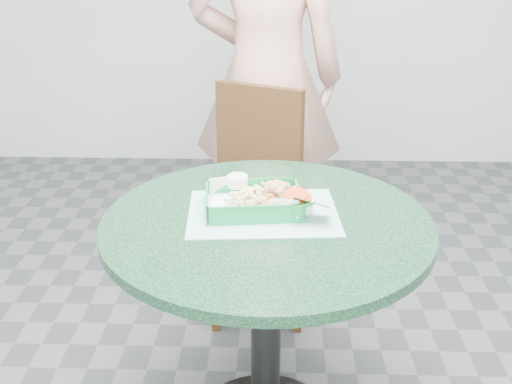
{
  "coord_description": "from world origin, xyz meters",
  "views": [
    {
      "loc": [
        0.01,
        -1.47,
        1.5
      ],
      "look_at": [
        -0.03,
        0.1,
        0.81
      ],
      "focal_mm": 42.0,
      "sensor_mm": 36.0,
      "label": 1
    }
  ],
  "objects_px": {
    "crab_sandwich": "(278,197)",
    "food_basket": "(253,211)",
    "sauce_ramekin": "(241,186)",
    "cafe_table": "(266,278)",
    "dining_chair": "(258,186)",
    "diner_person": "(267,30)"
  },
  "relations": [
    {
      "from": "cafe_table",
      "to": "dining_chair",
      "type": "bearing_deg",
      "value": 93.15
    },
    {
      "from": "cafe_table",
      "to": "diner_person",
      "type": "bearing_deg",
      "value": 90.88
    },
    {
      "from": "cafe_table",
      "to": "dining_chair",
      "type": "height_order",
      "value": "dining_chair"
    },
    {
      "from": "crab_sandwich",
      "to": "sauce_ramekin",
      "type": "xyz_separation_m",
      "value": [
        -0.11,
        0.07,
        0.0
      ]
    },
    {
      "from": "diner_person",
      "to": "food_basket",
      "type": "relative_size",
      "value": 8.35
    },
    {
      "from": "crab_sandwich",
      "to": "sauce_ramekin",
      "type": "height_order",
      "value": "crab_sandwich"
    },
    {
      "from": "crab_sandwich",
      "to": "food_basket",
      "type": "bearing_deg",
      "value": -159.53
    },
    {
      "from": "diner_person",
      "to": "sauce_ramekin",
      "type": "relative_size",
      "value": 35.7
    },
    {
      "from": "cafe_table",
      "to": "crab_sandwich",
      "type": "relative_size",
      "value": 8.49
    },
    {
      "from": "dining_chair",
      "to": "diner_person",
      "type": "height_order",
      "value": "diner_person"
    },
    {
      "from": "cafe_table",
      "to": "crab_sandwich",
      "type": "xyz_separation_m",
      "value": [
        0.03,
        0.08,
        0.22
      ]
    },
    {
      "from": "cafe_table",
      "to": "sauce_ramekin",
      "type": "height_order",
      "value": "sauce_ramekin"
    },
    {
      "from": "dining_chair",
      "to": "sauce_ramekin",
      "type": "height_order",
      "value": "dining_chair"
    },
    {
      "from": "dining_chair",
      "to": "crab_sandwich",
      "type": "bearing_deg",
      "value": -59.61
    },
    {
      "from": "sauce_ramekin",
      "to": "dining_chair",
      "type": "bearing_deg",
      "value": 86.79
    },
    {
      "from": "sauce_ramekin",
      "to": "cafe_table",
      "type": "bearing_deg",
      "value": -62.78
    },
    {
      "from": "dining_chair",
      "to": "food_basket",
      "type": "height_order",
      "value": "dining_chair"
    },
    {
      "from": "diner_person",
      "to": "sauce_ramekin",
      "type": "distance_m",
      "value": 0.99
    },
    {
      "from": "dining_chair",
      "to": "diner_person",
      "type": "xyz_separation_m",
      "value": [
        0.03,
        0.31,
        0.58
      ]
    },
    {
      "from": "crab_sandwich",
      "to": "dining_chair",
      "type": "bearing_deg",
      "value": 96.05
    },
    {
      "from": "food_basket",
      "to": "sauce_ramekin",
      "type": "distance_m",
      "value": 0.11
    },
    {
      "from": "food_basket",
      "to": "dining_chair",
      "type": "bearing_deg",
      "value": 90.32
    }
  ]
}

